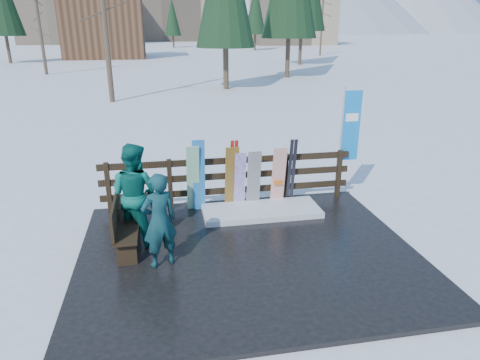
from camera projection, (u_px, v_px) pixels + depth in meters
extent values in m
plane|color=white|center=(249.00, 256.00, 7.73)|extent=(700.00, 700.00, 0.00)
cube|color=black|center=(249.00, 254.00, 7.72)|extent=(6.00, 5.00, 0.08)
cube|color=black|center=(109.00, 189.00, 9.10)|extent=(0.10, 0.10, 1.15)
cube|color=black|center=(170.00, 185.00, 9.32)|extent=(0.10, 0.10, 1.15)
cube|color=black|center=(229.00, 181.00, 9.55)|extent=(0.10, 0.10, 1.15)
cube|color=black|center=(285.00, 177.00, 9.77)|extent=(0.10, 0.10, 1.15)
cube|color=black|center=(339.00, 174.00, 9.99)|extent=(0.10, 0.10, 1.15)
cube|color=black|center=(229.00, 190.00, 9.62)|extent=(5.60, 0.05, 0.14)
cube|color=black|center=(229.00, 176.00, 9.50)|extent=(5.60, 0.05, 0.14)
cube|color=black|center=(229.00, 161.00, 9.39)|extent=(5.60, 0.05, 0.14)
cube|color=white|center=(261.00, 211.00, 9.27)|extent=(2.52, 1.00, 0.12)
cube|color=black|center=(128.00, 226.00, 7.69)|extent=(0.40, 1.50, 0.06)
cube|color=black|center=(127.00, 253.00, 7.21)|extent=(0.34, 0.06, 0.45)
cube|color=black|center=(130.00, 223.00, 8.32)|extent=(0.34, 0.06, 0.45)
cube|color=black|center=(116.00, 213.00, 7.57)|extent=(0.05, 1.50, 0.50)
cube|color=#297BC7|center=(199.00, 176.00, 9.14)|extent=(0.26, 0.26, 1.64)
cube|color=white|center=(193.00, 179.00, 9.14)|extent=(0.27, 0.36, 1.52)
cube|color=gold|center=(232.00, 178.00, 9.30)|extent=(0.29, 0.31, 1.45)
cube|color=white|center=(240.00, 180.00, 9.35)|extent=(0.25, 0.27, 1.31)
cube|color=black|center=(254.00, 179.00, 9.40)|extent=(0.30, 0.23, 1.32)
cube|color=white|center=(278.00, 177.00, 9.49)|extent=(0.30, 0.27, 1.38)
cube|color=#AE2315|center=(232.00, 174.00, 9.34)|extent=(0.07, 0.29, 1.58)
cube|color=#AE2315|center=(236.00, 174.00, 9.36)|extent=(0.08, 0.29, 1.58)
cube|color=black|center=(290.00, 172.00, 9.58)|extent=(0.08, 0.24, 1.53)
cube|color=black|center=(293.00, 171.00, 9.59)|extent=(0.08, 0.24, 1.53)
cylinder|color=silver|center=(341.00, 144.00, 9.80)|extent=(0.04, 0.04, 2.60)
cube|color=#0C79D3|center=(351.00, 126.00, 9.70)|extent=(0.42, 0.02, 1.60)
imported|color=#135446|center=(159.00, 221.00, 7.02)|extent=(0.70, 0.59, 1.64)
imported|color=#0A5A4E|center=(135.00, 194.00, 7.81)|extent=(1.16, 1.10, 1.90)
cube|color=tan|center=(67.00, 5.00, 102.70)|extent=(22.00, 14.00, 18.00)
cube|color=gray|center=(179.00, 1.00, 125.37)|extent=(26.00, 16.00, 22.00)
cube|color=tan|center=(293.00, 13.00, 98.47)|extent=(18.00, 12.00, 14.00)
cube|color=brown|center=(104.00, 26.00, 55.90)|extent=(10.00, 8.00, 8.00)
cone|color=black|center=(225.00, 3.00, 26.82)|extent=(3.83, 3.83, 10.63)
cylinder|color=#382B1E|center=(39.00, 21.00, 35.81)|extent=(0.28, 0.28, 8.79)
cone|color=black|center=(1.00, 7.00, 47.03)|extent=(4.29, 4.29, 11.92)
cylinder|color=#382B1E|center=(322.00, 16.00, 60.63)|extent=(0.28, 0.28, 10.66)
cone|color=black|center=(122.00, 15.00, 60.37)|extent=(3.95, 3.95, 10.96)
cone|color=black|center=(255.00, 18.00, 75.31)|extent=(3.87, 3.87, 10.75)
cone|color=black|center=(173.00, 24.00, 85.21)|extent=(3.27, 3.27, 9.08)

